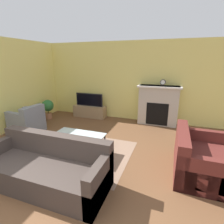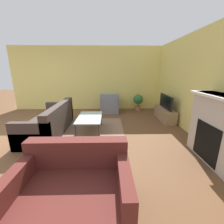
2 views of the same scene
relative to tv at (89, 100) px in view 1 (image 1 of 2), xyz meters
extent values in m
cube|color=#EADB72|center=(1.24, 0.30, 0.68)|extent=(8.81, 0.06, 2.70)
cube|color=#896B56|center=(0.96, -2.48, -0.66)|extent=(2.38, 1.87, 0.00)
cube|color=#BCB2A3|center=(2.49, 0.07, -0.02)|extent=(1.25, 0.40, 1.29)
cube|color=black|center=(2.49, -0.14, -0.26)|extent=(0.69, 0.01, 0.73)
cube|color=white|center=(2.49, 0.04, 0.60)|extent=(1.37, 0.46, 0.05)
cube|color=#997A56|center=(0.00, 0.00, -0.45)|extent=(1.23, 0.37, 0.43)
cube|color=#232328|center=(0.00, 0.00, 0.00)|extent=(1.05, 0.05, 0.47)
cube|color=black|center=(0.00, -0.02, 0.00)|extent=(1.01, 0.01, 0.43)
cube|color=#3D332D|center=(1.00, -3.67, -0.46)|extent=(2.17, 0.87, 0.42)
cube|color=#3D332D|center=(1.00, -3.34, -0.05)|extent=(2.17, 0.20, 0.40)
cube|color=#3D332D|center=(-0.02, -3.67, -0.34)|extent=(0.14, 0.87, 0.66)
cube|color=#3D332D|center=(2.01, -3.67, -0.34)|extent=(0.14, 0.87, 0.66)
cube|color=#5B231E|center=(3.55, -2.41, -0.46)|extent=(0.96, 1.36, 0.42)
cube|color=#5B231E|center=(3.17, -2.41, -0.05)|extent=(0.20, 1.36, 0.40)
cube|color=#5B231E|center=(3.55, -3.02, -0.34)|extent=(0.96, 0.14, 0.66)
cube|color=#5B231E|center=(3.55, -1.80, -0.34)|extent=(0.96, 0.14, 0.66)
cube|color=gray|center=(-1.14, -1.91, -0.46)|extent=(0.87, 0.80, 0.42)
cube|color=gray|center=(-0.83, -1.94, -0.05)|extent=(0.26, 0.75, 0.40)
cube|color=gray|center=(-1.12, -1.61, -0.34)|extent=(0.82, 0.21, 0.66)
cube|color=gray|center=(-1.16, -2.21, -0.34)|extent=(0.82, 0.21, 0.66)
cylinder|color=#333338|center=(0.41, -2.81, -0.46)|extent=(0.04, 0.04, 0.42)
cylinder|color=#333338|center=(1.51, -2.81, -0.46)|extent=(0.04, 0.04, 0.42)
cylinder|color=#333338|center=(0.41, -2.22, -0.46)|extent=(0.04, 0.04, 0.42)
cylinder|color=#333338|center=(1.51, -2.22, -0.46)|extent=(0.04, 0.04, 0.42)
cube|color=silver|center=(0.96, -2.52, -0.24)|extent=(1.18, 0.67, 0.02)
cylinder|color=#AD704C|center=(-1.34, -0.69, -0.56)|extent=(0.24, 0.24, 0.20)
cylinder|color=#4C3823|center=(-1.34, -0.69, -0.40)|extent=(0.03, 0.03, 0.12)
sphere|color=#2D6B33|center=(-1.34, -0.69, -0.17)|extent=(0.42, 0.42, 0.42)
cube|color=#28231E|center=(2.58, 0.07, 0.64)|extent=(0.12, 0.07, 0.03)
cylinder|color=#28231E|center=(2.58, 0.07, 0.74)|extent=(0.17, 0.07, 0.17)
cylinder|color=white|center=(2.58, 0.03, 0.74)|extent=(0.14, 0.00, 0.14)
camera|label=1|loc=(2.92, -5.69, 1.42)|focal=28.00mm
camera|label=2|loc=(5.01, -1.98, 1.05)|focal=24.00mm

